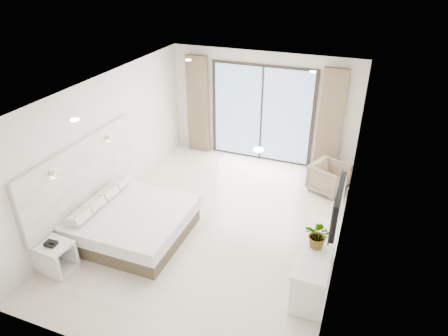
{
  "coord_description": "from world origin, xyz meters",
  "views": [
    {
      "loc": [
        2.4,
        -5.81,
        4.71
      ],
      "look_at": [
        0.03,
        0.4,
        1.07
      ],
      "focal_mm": 32.0,
      "sensor_mm": 36.0,
      "label": 1
    }
  ],
  "objects_px": {
    "bed": "(132,222)",
    "armchair": "(329,176)",
    "console_desk": "(316,257)",
    "nightstand": "(55,257)"
  },
  "relations": [
    {
      "from": "nightstand",
      "to": "console_desk",
      "type": "relative_size",
      "value": 0.38
    },
    {
      "from": "bed",
      "to": "armchair",
      "type": "xyz_separation_m",
      "value": [
        3.17,
        2.9,
        0.07
      ]
    },
    {
      "from": "nightstand",
      "to": "console_desk",
      "type": "distance_m",
      "value": 4.23
    },
    {
      "from": "bed",
      "to": "armchair",
      "type": "distance_m",
      "value": 4.3
    },
    {
      "from": "nightstand",
      "to": "armchair",
      "type": "height_order",
      "value": "armchair"
    },
    {
      "from": "armchair",
      "to": "bed",
      "type": "bearing_deg",
      "value": 155.15
    },
    {
      "from": "bed",
      "to": "armchair",
      "type": "relative_size",
      "value": 2.72
    },
    {
      "from": "console_desk",
      "to": "bed",
      "type": "bearing_deg",
      "value": 179.05
    },
    {
      "from": "nightstand",
      "to": "armchair",
      "type": "bearing_deg",
      "value": 51.37
    },
    {
      "from": "console_desk",
      "to": "armchair",
      "type": "xyz_separation_m",
      "value": [
        -0.19,
        2.95,
        -0.2
      ]
    }
  ]
}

